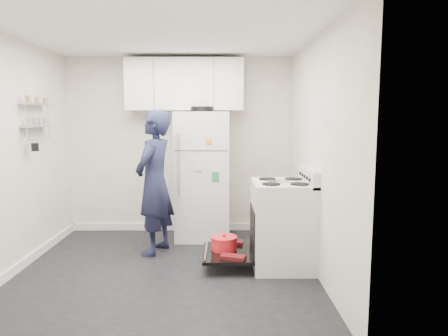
{
  "coord_description": "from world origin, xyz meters",
  "views": [
    {
      "loc": [
        0.6,
        -4.16,
        1.64
      ],
      "look_at": [
        0.63,
        0.58,
        1.05
      ],
      "focal_mm": 32.0,
      "sensor_mm": 36.0,
      "label": 1
    }
  ],
  "objects_px": {
    "open_oven_door": "(226,248)",
    "person": "(154,182)",
    "electric_range": "(281,225)",
    "refrigerator": "(202,175)"
  },
  "relations": [
    {
      "from": "refrigerator",
      "to": "person",
      "type": "bearing_deg",
      "value": -130.7
    },
    {
      "from": "open_oven_door",
      "to": "person",
      "type": "distance_m",
      "value": 1.18
    },
    {
      "from": "open_oven_door",
      "to": "person",
      "type": "relative_size",
      "value": 0.4
    },
    {
      "from": "electric_range",
      "to": "open_oven_door",
      "type": "xyz_separation_m",
      "value": [
        -0.61,
        0.03,
        -0.28
      ]
    },
    {
      "from": "electric_range",
      "to": "open_oven_door",
      "type": "distance_m",
      "value": 0.67
    },
    {
      "from": "refrigerator",
      "to": "person",
      "type": "height_order",
      "value": "refrigerator"
    },
    {
      "from": "open_oven_door",
      "to": "refrigerator",
      "type": "distance_m",
      "value": 1.31
    },
    {
      "from": "refrigerator",
      "to": "person",
      "type": "xyz_separation_m",
      "value": [
        -0.55,
        -0.64,
        0.0
      ]
    },
    {
      "from": "electric_range",
      "to": "person",
      "type": "height_order",
      "value": "person"
    },
    {
      "from": "electric_range",
      "to": "open_oven_door",
      "type": "bearing_deg",
      "value": 177.52
    }
  ]
}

